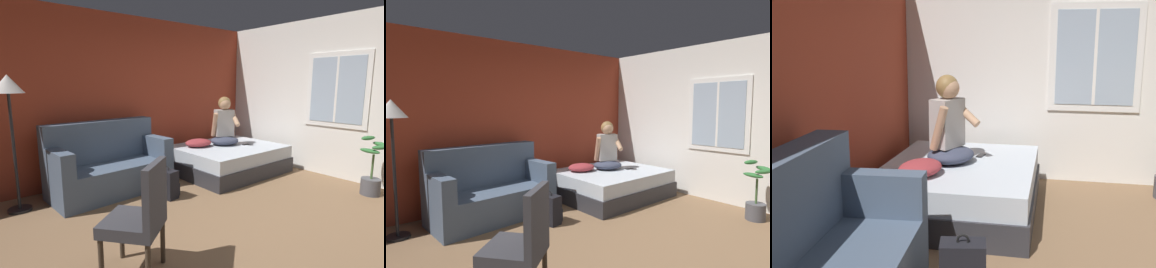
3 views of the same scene
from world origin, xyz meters
TOP-DOWN VIEW (x-y plane):
  - ground_plane at (0.00, 0.00)m, footprint 40.00×40.00m
  - wall_back_accent at (0.00, 2.75)m, footprint 10.49×0.16m
  - wall_side_with_window at (2.82, 0.01)m, footprint 0.19×6.73m
  - bed at (1.55, 1.73)m, footprint 1.87×1.50m
  - couch at (-0.54, 2.13)m, footprint 1.75×0.94m
  - side_chair at (-1.16, 0.09)m, footprint 0.65×0.65m
  - person_seated at (1.57, 1.85)m, footprint 0.65×0.61m
  - backpack at (-0.01, 1.38)m, footprint 0.27×0.33m
  - throw_pillow at (1.09, 2.00)m, footprint 0.56×0.47m
  - cell_phone at (1.88, 1.58)m, footprint 0.15×0.09m
  - floor_lamp at (-1.73, 2.19)m, footprint 0.36×0.36m
  - potted_plant at (2.32, -0.39)m, footprint 0.39×0.37m

SIDE VIEW (x-z plane):
  - ground_plane at x=0.00m, z-range 0.00..0.00m
  - backpack at x=-0.01m, z-range -0.04..0.42m
  - bed at x=1.55m, z-range 0.00..0.48m
  - potted_plant at x=2.32m, z-range -0.12..0.73m
  - couch at x=-0.54m, z-range -0.13..0.91m
  - cell_phone at x=1.88m, z-range 0.48..0.49m
  - side_chair at x=-1.16m, z-range 0.04..1.02m
  - throw_pillow at x=1.09m, z-range 0.48..0.62m
  - person_seated at x=1.57m, z-range 0.40..1.27m
  - wall_back_accent at x=0.00m, z-range 0.00..2.70m
  - wall_side_with_window at x=2.82m, z-range 0.00..2.70m
  - floor_lamp at x=-1.73m, z-range 0.58..2.28m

